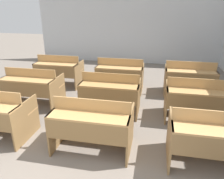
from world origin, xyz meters
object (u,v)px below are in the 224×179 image
Objects in this scene: bench_third_center at (120,74)px; bench_front_center at (92,123)px; bench_front_right at (214,137)px; bench_second_center at (110,92)px; bench_second_right at (197,99)px; bench_third_left at (59,70)px; bench_second_left at (32,86)px; bench_third_right at (189,78)px.

bench_front_center is at bearing -89.68° from bench_third_center.
bench_front_right is 2.21m from bench_second_center.
bench_second_center is at bearing 179.90° from bench_second_right.
bench_third_left is 1.74m from bench_third_center.
bench_front_center is 1.00× the size of bench_second_left.
bench_second_right is (3.52, 0.01, 0.00)m from bench_second_left.
bench_second_center is (1.79, 0.01, 0.00)m from bench_second_left.
bench_third_right is at bearing 89.38° from bench_second_right.
bench_front_center is at bearing -36.35° from bench_second_left.
bench_second_center is 1.00× the size of bench_third_center.
bench_front_right is 1.00× the size of bench_third_left.
bench_front_center is 2.22m from bench_second_left.
bench_third_center is (-1.76, 2.67, 0.00)m from bench_front_right.
bench_second_left is 1.00× the size of bench_second_center.
bench_second_left is at bearing -179.91° from bench_second_right.
bench_front_center is at bearing 178.89° from bench_front_right.
bench_front_right is at bearing -56.59° from bench_third_center.
bench_second_center is at bearing 0.27° from bench_second_left.
bench_second_left and bench_second_center have the same top height.
bench_second_left is at bearing -179.73° from bench_second_center.
bench_third_right is at bearing 20.96° from bench_second_left.
bench_front_right is at bearing -37.63° from bench_third_left.
bench_third_right is (-0.00, 2.70, 0.00)m from bench_front_right.
bench_second_center and bench_third_right have the same top height.
bench_third_center is (-1.74, 1.32, 0.00)m from bench_second_right.
bench_front_center and bench_front_right have the same top height.
bench_second_left and bench_second_right have the same top height.
bench_third_right is at bearing 0.01° from bench_third_left.
bench_front_center and bench_second_right have the same top height.
bench_third_left is (-3.50, 2.70, 0.00)m from bench_front_right.
bench_third_left is at bearing 142.37° from bench_front_right.
bench_front_right is 1.00× the size of bench_second_center.
bench_front_right and bench_third_left have the same top height.
bench_front_center and bench_third_left have the same top height.
bench_third_center is at bearing 90.88° from bench_second_center.
bench_third_center is at bearing 123.41° from bench_front_right.
bench_front_center is 1.00× the size of bench_third_center.
bench_second_left is 3.78m from bench_third_right.
bench_second_left is at bearing -143.23° from bench_third_center.
bench_front_center and bench_second_left have the same top height.
bench_second_right is at bearing 90.76° from bench_front_right.
bench_front_right is 1.35m from bench_second_right.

